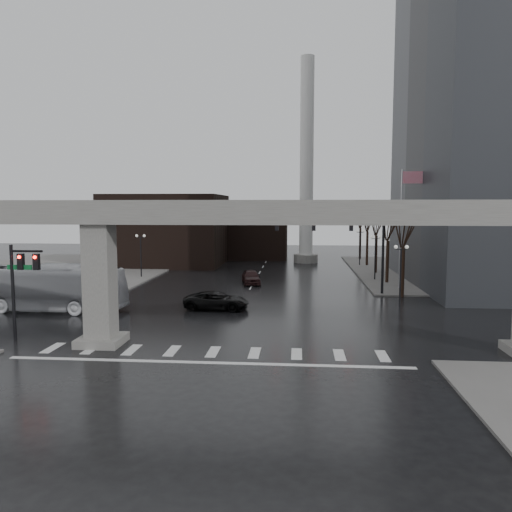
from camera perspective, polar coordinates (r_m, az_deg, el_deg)
The scene contains 24 objects.
ground at distance 30.26m, azimuth -4.60°, elevation -10.33°, with size 160.00×160.00×0.00m, color black.
sidewalk_ne at distance 68.57m, azimuth 22.79°, elevation -1.70°, with size 28.00×36.00×0.15m, color slate.
sidewalk_nw at distance 72.13m, azimuth -20.51°, elevation -1.27°, with size 28.00×36.00×0.15m, color slate.
elevated_guideway at distance 28.95m, azimuth -2.23°, elevation 2.80°, with size 48.00×2.60×8.70m.
building_far_left at distance 73.23m, azimuth -10.08°, elevation 2.97°, with size 16.00×14.00×10.00m, color black.
building_far_mid at distance 81.09m, azimuth -0.00°, elevation 2.60°, with size 10.00×10.00×8.00m, color black.
smokestack at distance 74.87m, azimuth 5.80°, elevation 9.47°, with size 3.60×3.60×30.00m.
signal_mast_arm at distance 47.74m, azimuth 9.85°, elevation 2.58°, with size 12.12×0.43×8.00m.
signal_left_pole at distance 34.08m, azimuth -25.29°, elevation -2.06°, with size 2.30×0.30×6.00m.
flagpole_assembly at distance 51.77m, azimuth 16.55°, elevation 4.54°, with size 2.06×0.12×12.00m.
lamp_right_0 at distance 43.83m, azimuth 16.22°, elevation -0.92°, with size 1.22×0.32×5.11m.
lamp_right_1 at distance 57.56m, azimuth 13.48°, elevation 0.67°, with size 1.22×0.32×5.11m.
lamp_right_2 at distance 71.39m, azimuth 11.80°, elevation 1.64°, with size 1.22×0.32×5.11m.
lamp_left_0 at distance 46.71m, azimuth -18.30°, elevation -0.59°, with size 1.22×0.32×5.11m.
lamp_left_1 at distance 59.77m, azimuth -13.04°, elevation 0.86°, with size 1.22×0.32×5.11m.
lamp_left_2 at distance 73.19m, azimuth -9.68°, elevation 1.77°, with size 1.22×0.32×5.11m.
tree_right_0 at distance 48.03m, azimuth 16.46°, elevation -1.20°, with size 1.09×1.58×7.50m.
tree_right_1 at distance 55.83m, azimuth 14.82°, elevation -0.16°, with size 1.09×1.61×7.67m.
tree_right_2 at distance 63.68m, azimuth 13.58°, elevation 0.62°, with size 1.10×1.63×7.85m.
tree_right_3 at distance 71.57m, azimuth 12.62°, elevation 1.24°, with size 1.11×1.66×8.02m.
tree_right_4 at distance 79.48m, azimuth 11.84°, elevation 1.73°, with size 1.12×1.69×8.19m.
pickup_truck at distance 40.75m, azimuth -4.54°, elevation -5.10°, with size 2.43×5.27×1.47m, color black.
city_bus at distance 43.46m, azimuth -23.26°, elevation -3.35°, with size 3.13×13.39×3.73m, color silver.
far_car at distance 53.94m, azimuth -0.58°, elevation -2.40°, with size 1.81×4.50×1.53m, color black.
Camera 1 is at (4.82, -28.69, 8.32)m, focal length 35.00 mm.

